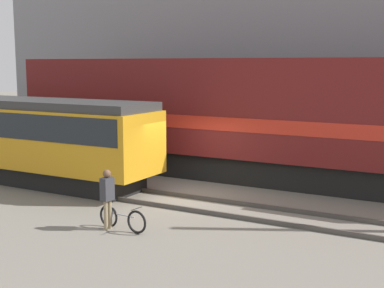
{
  "coord_description": "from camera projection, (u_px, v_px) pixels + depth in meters",
  "views": [
    {
      "loc": [
        8.96,
        -15.54,
        4.46
      ],
      "look_at": [
        0.34,
        -0.12,
        1.8
      ],
      "focal_mm": 50.0,
      "sensor_mm": 36.0,
      "label": 1
    }
  ],
  "objects": [
    {
      "name": "freight_locomotive",
      "position": [
        253.0,
        117.0,
        20.48
      ],
      "size": [
        20.51,
        3.04,
        5.26
      ],
      "color": "black",
      "rests_on": "ground"
    },
    {
      "name": "building_backdrop",
      "position": [
        294.0,
        14.0,
        26.9
      ],
      "size": [
        33.15,
        6.0,
        13.86
      ],
      "color": "gray",
      "rests_on": "ground"
    },
    {
      "name": "person",
      "position": [
        107.0,
        193.0,
        14.38
      ],
      "size": [
        0.25,
        0.38,
        1.66
      ],
      "color": "#8C7A5B",
      "rests_on": "ground"
    },
    {
      "name": "track_near",
      "position": [
        168.0,
        200.0,
        17.43
      ],
      "size": [
        60.0,
        1.5,
        0.14
      ],
      "color": "#47423D",
      "rests_on": "ground"
    },
    {
      "name": "bicycle",
      "position": [
        122.0,
        219.0,
        14.4
      ],
      "size": [
        1.63,
        0.44,
        0.69
      ],
      "color": "black",
      "rests_on": "ground"
    },
    {
      "name": "streetcar",
      "position": [
        25.0,
        134.0,
        20.24
      ],
      "size": [
        11.07,
        2.54,
        3.15
      ],
      "color": "black",
      "rests_on": "ground"
    },
    {
      "name": "track_far",
      "position": [
        228.0,
        175.0,
        21.35
      ],
      "size": [
        60.0,
        1.5,
        0.14
      ],
      "color": "#47423D",
      "rests_on": "ground"
    },
    {
      "name": "ground_plane",
      "position": [
        185.0,
        194.0,
        18.4
      ],
      "size": [
        120.0,
        120.0,
        0.0
      ],
      "primitive_type": "plane",
      "color": "slate"
    }
  ]
}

